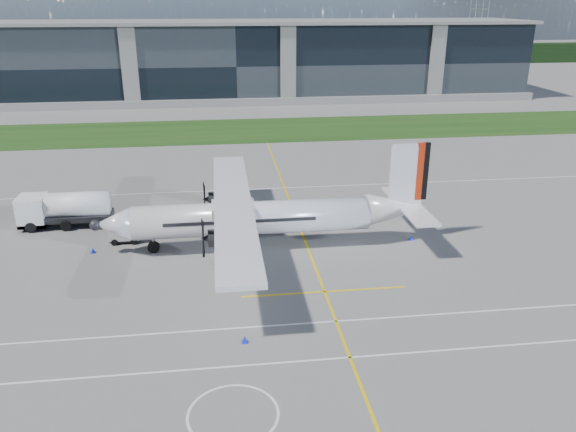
% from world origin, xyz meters
% --- Properties ---
extents(ground, '(400.00, 400.00, 0.00)m').
position_xyz_m(ground, '(0.00, 40.00, 0.00)').
color(ground, '#615E5C').
rests_on(ground, ground).
extents(grass_strip, '(400.00, 18.00, 0.04)m').
position_xyz_m(grass_strip, '(0.00, 48.00, 0.02)').
color(grass_strip, '#163A10').
rests_on(grass_strip, ground).
extents(terminal_building, '(120.00, 20.00, 15.00)m').
position_xyz_m(terminal_building, '(0.00, 80.00, 7.50)').
color(terminal_building, black).
rests_on(terminal_building, ground).
extents(tree_line, '(400.00, 6.00, 6.00)m').
position_xyz_m(tree_line, '(0.00, 140.00, 3.00)').
color(tree_line, black).
rests_on(tree_line, ground).
extents(pylon_east, '(9.00, 4.60, 30.00)m').
position_xyz_m(pylon_east, '(85.00, 150.00, 15.00)').
color(pylon_east, gray).
rests_on(pylon_east, ground).
extents(yellow_taxiway_centerline, '(0.20, 70.00, 0.01)m').
position_xyz_m(yellow_taxiway_centerline, '(3.00, 10.00, 0.01)').
color(yellow_taxiway_centerline, yellow).
rests_on(yellow_taxiway_centerline, ground).
extents(white_lane_line, '(90.00, 0.15, 0.01)m').
position_xyz_m(white_lane_line, '(0.00, -14.00, 0.01)').
color(white_lane_line, white).
rests_on(white_lane_line, ground).
extents(turboprop_aircraft, '(27.79, 28.82, 8.65)m').
position_xyz_m(turboprop_aircraft, '(-0.58, 2.43, 4.32)').
color(turboprop_aircraft, silver).
rests_on(turboprop_aircraft, ground).
extents(fuel_tanker_truck, '(8.61, 2.80, 3.23)m').
position_xyz_m(fuel_tanker_truck, '(-18.97, 9.42, 1.61)').
color(fuel_tanker_truck, silver).
rests_on(fuel_tanker_truck, ground).
extents(baggage_tug, '(2.72, 1.63, 1.63)m').
position_xyz_m(baggage_tug, '(-12.51, 5.02, 0.81)').
color(baggage_tug, white).
rests_on(baggage_tug, ground).
extents(ground_crew_person, '(0.86, 0.97, 1.96)m').
position_xyz_m(ground_crew_person, '(-10.42, 6.20, 0.98)').
color(ground_crew_person, '#F25907').
rests_on(ground_crew_person, ground).
extents(safety_cone_portwing, '(0.36, 0.36, 0.50)m').
position_xyz_m(safety_cone_portwing, '(-3.05, -11.68, 0.25)').
color(safety_cone_portwing, '#0B24CA').
rests_on(safety_cone_portwing, ground).
extents(safety_cone_fwd, '(0.36, 0.36, 0.50)m').
position_xyz_m(safety_cone_fwd, '(-14.87, 2.99, 0.25)').
color(safety_cone_fwd, '#0B24CA').
rests_on(safety_cone_fwd, ground).
extents(safety_cone_tail, '(0.36, 0.36, 0.50)m').
position_xyz_m(safety_cone_tail, '(12.26, 2.25, 0.25)').
color(safety_cone_tail, '#0B24CA').
rests_on(safety_cone_tail, ground).
extents(safety_cone_stbdwing, '(0.36, 0.36, 0.50)m').
position_xyz_m(safety_cone_stbdwing, '(-2.79, 16.08, 0.25)').
color(safety_cone_stbdwing, '#0B24CA').
rests_on(safety_cone_stbdwing, ground).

